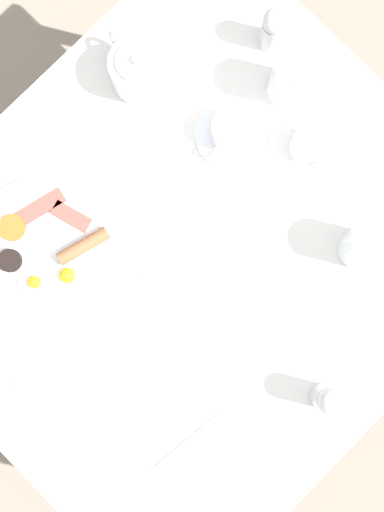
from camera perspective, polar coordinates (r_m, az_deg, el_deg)
The scene contains 13 objects.
ground_plane at distance 2.14m, azimuth 0.00°, elevation -1.97°, with size 8.00×8.00×0.00m, color gray.
table at distance 1.49m, azimuth 0.00°, elevation -0.34°, with size 0.96×1.06×0.72m.
breakfast_plate at distance 1.44m, azimuth -11.45°, elevation 0.70°, with size 0.29×0.29×0.04m.
teapot_near at distance 1.46m, azimuth -4.36°, elevation 14.61°, with size 0.20×0.11×0.12m.
teacup_with_saucer_left at distance 1.44m, azimuth 3.18°, elevation 9.92°, with size 0.15×0.15×0.07m.
water_glass_tall at distance 1.40m, azimuth 13.64°, elevation 0.77°, with size 0.08×0.08×0.12m.
water_glass_short at distance 1.44m, azimuth 7.86°, elevation 13.91°, with size 0.08×0.08×0.13m.
creamer_jug at distance 1.45m, azimuth 9.25°, elevation 8.79°, with size 0.09×0.07×0.06m.
pepper_grinder at distance 1.38m, azimuth 10.82°, elevation -11.23°, with size 0.05×0.05×0.12m.
salt_grinder at distance 1.48m, azimuth 6.55°, elevation 17.64°, with size 0.05×0.05×0.12m.
knife_by_plate at distance 1.41m, azimuth -1.42°, elevation -4.40°, with size 0.19×0.04×0.00m.
spoon_for_tea at distance 1.45m, azimuth -11.62°, elevation -11.62°, with size 0.15×0.05×0.00m.
fork_spare at distance 1.43m, azimuth -0.39°, elevation -14.81°, with size 0.03×0.17×0.00m.
Camera 1 is at (0.10, -0.10, 2.13)m, focal length 50.00 mm.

